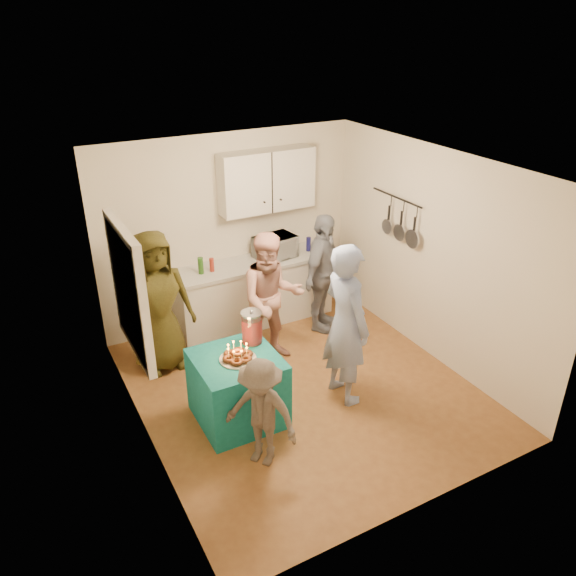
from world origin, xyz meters
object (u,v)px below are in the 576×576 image
microwave (275,247)px  woman_back_right (322,274)px  counter (254,293)px  party_table (238,388)px  woman_back_left (157,302)px  child_near_left (261,413)px  punch_jar (252,328)px  woman_back_center (271,299)px  man_birthday (346,324)px

microwave → woman_back_right: size_ratio=0.33×
counter → party_table: 2.11m
counter → microwave: size_ratio=4.03×
woman_back_left → counter: bearing=13.3°
microwave → woman_back_left: (-1.81, -0.47, -0.18)m
counter → child_near_left: size_ratio=1.92×
counter → woman_back_left: 1.61m
woman_back_left → woman_back_right: 2.20m
microwave → woman_back_left: woman_back_left is taller
party_table → woman_back_right: bearing=34.4°
woman_back_right → child_near_left: 2.67m
party_table → punch_jar: 0.65m
microwave → woman_back_center: woman_back_center is taller
counter → child_near_left: child_near_left is taller
microwave → woman_back_right: woman_back_right is taller
party_table → punch_jar: bearing=36.2°
woman_back_center → woman_back_right: (0.93, 0.34, -0.01)m
microwave → man_birthday: 2.03m
party_table → counter: bearing=59.8°
counter → woman_back_right: size_ratio=1.34×
woman_back_left → woman_back_right: bearing=-7.9°
microwave → punch_jar: (-1.12, -1.62, -0.13)m
microwave → woman_back_center: (-0.54, -0.94, -0.23)m
punch_jar → woman_back_right: bearing=34.0°
woman_back_left → child_near_left: 2.10m
woman_back_center → child_near_left: woman_back_center is taller
microwave → woman_back_left: 1.88m
punch_jar → child_near_left: size_ratio=0.30×
counter → woman_back_center: 1.05m
woman_back_center → child_near_left: 1.85m
punch_jar → woman_back_right: woman_back_right is taller
man_birthday → party_table: bearing=78.5°
counter → party_table: size_ratio=2.59×
microwave → child_near_left: microwave is taller
woman_back_center → child_near_left: (-0.92, -1.58, -0.26)m
party_table → man_birthday: 1.34m
woman_back_center → woman_back_right: woman_back_center is taller
microwave → woman_back_right: (0.39, -0.60, -0.24)m
counter → man_birthday: bearing=-85.9°
counter → microwave: (0.33, 0.00, 0.63)m
punch_jar → man_birthday: 1.01m
punch_jar → woman_back_left: (-0.69, 1.15, -0.05)m
microwave → party_table: 2.40m
microwave → man_birthday: (-0.19, -2.02, -0.14)m
counter → woman_back_left: size_ratio=1.25×
man_birthday → woman_back_left: size_ratio=1.05×
counter → man_birthday: size_ratio=1.19×
counter → punch_jar: 1.87m
child_near_left → counter: bearing=119.9°
counter → microwave: microwave is taller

